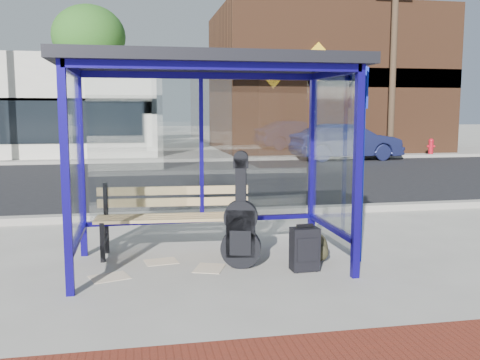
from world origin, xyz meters
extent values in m
plane|color=#B2ADA0|center=(0.00, 0.00, 0.00)|extent=(120.00, 120.00, 0.00)
cube|color=gray|center=(0.00, 2.90, 0.06)|extent=(60.00, 0.25, 0.12)
cube|color=black|center=(0.00, 8.00, 0.00)|extent=(60.00, 10.00, 0.00)
cube|color=gray|center=(0.00, 13.10, 0.06)|extent=(60.00, 0.25, 0.12)
cube|color=#B2ADA0|center=(0.00, 15.00, 0.00)|extent=(60.00, 4.00, 0.01)
cube|color=#140B7D|center=(-1.50, -0.75, 1.15)|extent=(0.08, 0.08, 2.30)
cube|color=#140B7D|center=(1.50, -0.75, 1.15)|extent=(0.08, 0.08, 2.30)
cube|color=#140B7D|center=(-1.50, 0.75, 1.15)|extent=(0.08, 0.08, 2.30)
cube|color=#140B7D|center=(1.50, 0.75, 1.15)|extent=(0.08, 0.08, 2.30)
cube|color=#140B7D|center=(0.00, 0.75, 2.26)|extent=(3.00, 0.08, 0.08)
cube|color=#140B7D|center=(0.00, -0.75, 2.26)|extent=(3.00, 0.08, 0.08)
cube|color=#140B7D|center=(-1.50, 0.00, 2.26)|extent=(0.08, 1.50, 0.08)
cube|color=#140B7D|center=(1.50, 0.00, 2.26)|extent=(0.08, 1.50, 0.08)
cube|color=#140B7D|center=(0.00, 0.75, 0.40)|extent=(3.00, 0.08, 0.06)
cube|color=#140B7D|center=(-1.50, 0.00, 0.40)|extent=(0.08, 1.50, 0.06)
cube|color=#140B7D|center=(1.50, 0.00, 0.40)|extent=(0.08, 1.50, 0.06)
cube|color=#140B7D|center=(0.00, 0.75, 1.35)|extent=(0.05, 0.05, 1.90)
cube|color=silver|center=(0.00, 0.75, 1.31)|extent=(2.84, 0.01, 1.82)
cube|color=silver|center=(-1.50, 0.00, 1.31)|extent=(0.02, 1.34, 1.82)
cube|color=silver|center=(1.50, 0.00, 1.31)|extent=(0.02, 1.34, 1.82)
cube|color=black|center=(0.00, 0.00, 2.36)|extent=(3.30, 1.80, 0.12)
cube|color=#59331E|center=(8.00, 18.50, 3.20)|extent=(10.00, 7.00, 6.40)
cube|color=black|center=(8.00, 15.05, 3.20)|extent=(10.00, 0.10, 0.80)
cube|color=yellow|center=(6.50, 14.95, 3.80)|extent=(1.56, 0.06, 1.56)
cylinder|color=#4C3826|center=(-3.00, 22.00, 2.50)|extent=(0.36, 0.36, 5.00)
ellipsoid|color=#265518|center=(-3.00, 22.00, 5.50)|extent=(3.60, 3.60, 3.06)
cylinder|color=#4C3826|center=(12.50, 22.00, 2.50)|extent=(0.36, 0.36, 5.00)
ellipsoid|color=#265518|center=(12.50, 22.00, 5.50)|extent=(3.60, 3.60, 3.06)
cylinder|color=#4C3826|center=(9.00, 13.40, 4.00)|extent=(0.24, 0.24, 8.00)
cube|color=black|center=(-1.25, 0.40, 0.24)|extent=(0.06, 0.06, 0.48)
cube|color=black|center=(-1.22, 0.82, 0.46)|extent=(0.06, 0.06, 0.91)
cube|color=black|center=(-1.24, 0.61, 0.24)|extent=(0.08, 0.44, 0.05)
cube|color=black|center=(0.47, 0.28, 0.24)|extent=(0.06, 0.06, 0.48)
cube|color=black|center=(0.49, 0.70, 0.46)|extent=(0.06, 0.06, 0.91)
cube|color=black|center=(0.48, 0.49, 0.24)|extent=(0.08, 0.44, 0.05)
cube|color=tan|center=(-0.39, 0.37, 0.48)|extent=(1.94, 0.23, 0.04)
cube|color=tan|center=(-0.38, 0.49, 0.48)|extent=(1.94, 0.23, 0.04)
cube|color=tan|center=(-0.37, 0.61, 0.48)|extent=(1.94, 0.23, 0.04)
cube|color=tan|center=(-0.37, 0.73, 0.48)|extent=(1.94, 0.23, 0.04)
cube|color=tan|center=(-0.36, 0.77, 0.65)|extent=(1.94, 0.16, 0.11)
cube|color=tan|center=(-0.36, 0.77, 0.80)|extent=(1.94, 0.16, 0.11)
cylinder|color=black|center=(0.34, -0.15, 0.23)|extent=(0.49, 0.25, 0.47)
cylinder|color=black|center=(0.34, -0.15, 0.60)|extent=(0.41, 0.23, 0.39)
cube|color=black|center=(0.34, -0.15, 0.41)|extent=(0.36, 0.22, 0.56)
cube|color=black|center=(0.34, -0.15, 0.98)|extent=(0.15, 0.14, 0.56)
cube|color=black|center=(0.34, -0.15, 1.23)|extent=(0.19, 0.15, 0.11)
cube|color=black|center=(1.03, -0.40, 0.25)|extent=(0.32, 0.21, 0.49)
cylinder|color=black|center=(0.92, -0.41, 0.02)|extent=(0.05, 0.18, 0.04)
cylinder|color=black|center=(1.15, -0.39, 0.02)|extent=(0.05, 0.18, 0.04)
cube|color=black|center=(1.03, -0.40, 0.53)|extent=(0.20, 0.05, 0.04)
cube|color=black|center=(1.04, -0.50, 0.27)|extent=(0.25, 0.03, 0.27)
ellipsoid|color=#2B2918|center=(1.30, -0.05, 0.18)|extent=(0.35, 0.30, 0.36)
ellipsoid|color=#2B2918|center=(1.33, -0.16, 0.13)|extent=(0.20, 0.17, 0.18)
cube|color=#2B2918|center=(1.29, -0.04, 0.35)|extent=(0.11, 0.07, 0.03)
cube|color=#0D1B93|center=(1.81, -0.14, 1.25)|extent=(0.10, 0.10, 2.50)
cube|color=#0D1B93|center=(1.85, -0.16, 2.08)|extent=(0.14, 0.29, 0.47)
cube|color=white|center=(-1.15, -0.24, 0.00)|extent=(0.48, 0.43, 0.01)
cube|color=white|center=(-0.02, -0.11, 0.00)|extent=(0.43, 0.48, 0.01)
cube|color=white|center=(-0.56, 0.27, 0.00)|extent=(0.43, 0.36, 0.01)
imported|color=#191E48|center=(6.87, 12.69, 0.67)|extent=(4.15, 1.67, 1.34)
cylinder|color=red|center=(11.04, 13.88, 0.29)|extent=(0.19, 0.19, 0.57)
sphere|color=red|center=(11.04, 13.88, 0.60)|extent=(0.21, 0.21, 0.21)
cylinder|color=red|center=(11.04, 13.88, 0.38)|extent=(0.32, 0.18, 0.10)
camera|label=1|loc=(-0.82, -6.09, 1.82)|focal=40.00mm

